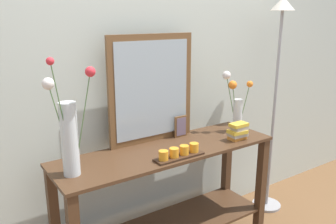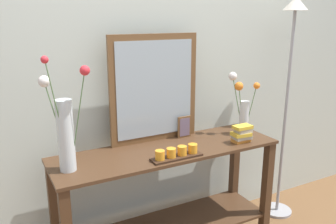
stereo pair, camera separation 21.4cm
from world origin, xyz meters
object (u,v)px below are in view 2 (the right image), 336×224
object	(u,v)px
picture_frame_small	(184,127)
book_stack	(242,134)
console_table	(168,191)
tall_vase_left	(65,129)
candle_tray	(177,153)
vase_right	(243,106)
floor_lamp	(289,74)
mirror_leaning	(155,89)

from	to	relation	value
picture_frame_small	book_stack	world-z (taller)	picture_frame_small
console_table	picture_frame_small	size ratio (longest dim) A/B	9.80
tall_vase_left	candle_tray	xyz separation A→B (m)	(0.61, -0.13, -0.21)
vase_right	book_stack	bearing A→B (deg)	-128.71
floor_lamp	picture_frame_small	bearing A→B (deg)	174.48
vase_right	book_stack	xyz separation A→B (m)	(-0.12, -0.15, -0.14)
tall_vase_left	candle_tray	world-z (taller)	tall_vase_left
book_stack	floor_lamp	xyz separation A→B (m)	(0.58, 0.18, 0.33)
console_table	candle_tray	size ratio (longest dim) A/B	4.60
candle_tray	floor_lamp	xyz separation A→B (m)	(1.10, 0.21, 0.36)
floor_lamp	vase_right	bearing A→B (deg)	-175.83
mirror_leaning	book_stack	xyz separation A→B (m)	(0.49, -0.31, -0.30)
book_stack	mirror_leaning	bearing A→B (deg)	147.94
picture_frame_small	floor_lamp	size ratio (longest dim) A/B	0.09
candle_tray	floor_lamp	distance (m)	1.18
candle_tray	picture_frame_small	xyz separation A→B (m)	(0.23, 0.30, 0.05)
console_table	vase_right	distance (m)	0.79
candle_tray	vase_right	bearing A→B (deg)	15.78
console_table	tall_vase_left	size ratio (longest dim) A/B	2.32
picture_frame_small	mirror_leaning	bearing A→B (deg)	167.87
mirror_leaning	book_stack	size ratio (longest dim) A/B	5.25
book_stack	tall_vase_left	bearing A→B (deg)	175.26
console_table	candle_tray	xyz separation A→B (m)	(-0.02, -0.15, 0.32)
book_stack	candle_tray	bearing A→B (deg)	-176.35
tall_vase_left	floor_lamp	size ratio (longest dim) A/B	0.36
tall_vase_left	candle_tray	size ratio (longest dim) A/B	1.98
console_table	vase_right	xyz separation A→B (m)	(0.61, 0.03, 0.50)
book_stack	vase_right	bearing A→B (deg)	51.29
console_table	tall_vase_left	distance (m)	0.83
picture_frame_small	book_stack	bearing A→B (deg)	-42.55
vase_right	picture_frame_small	bearing A→B (deg)	163.71
vase_right	floor_lamp	distance (m)	0.50
console_table	book_stack	bearing A→B (deg)	-13.69
vase_right	floor_lamp	bearing A→B (deg)	4.17
book_stack	picture_frame_small	bearing A→B (deg)	137.45
mirror_leaning	tall_vase_left	size ratio (longest dim) A/B	1.12
tall_vase_left	mirror_leaning	bearing A→B (deg)	18.79
mirror_leaning	vase_right	size ratio (longest dim) A/B	1.60
console_table	book_stack	size ratio (longest dim) A/B	10.89
vase_right	picture_frame_small	xyz separation A→B (m)	(-0.40, 0.12, -0.13)
console_table	picture_frame_small	xyz separation A→B (m)	(0.20, 0.14, 0.37)
console_table	floor_lamp	world-z (taller)	floor_lamp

